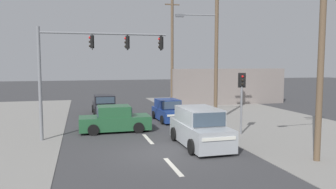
{
  "coord_description": "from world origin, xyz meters",
  "views": [
    {
      "loc": [
        -3.47,
        -14.18,
        4.06
      ],
      "look_at": [
        1.4,
        4.0,
        2.31
      ],
      "focal_mm": 35.0,
      "sensor_mm": 36.0,
      "label": 1
    }
  ],
  "objects_px": {
    "utility_pole_midground_right": "(215,43)",
    "utility_pole_foreground_right": "(320,19)",
    "sedan_oncoming_mid": "(115,120)",
    "hatchback_crossing_left": "(168,111)",
    "pedestal_signal_right_kerb": "(242,93)",
    "sedan_kerbside_parked": "(104,106)",
    "utility_pole_background_right": "(172,48)",
    "suv_receding_far": "(200,128)",
    "traffic_signal_mast": "(86,59)"
  },
  "relations": [
    {
      "from": "sedan_kerbside_parked",
      "to": "pedestal_signal_right_kerb",
      "type": "bearing_deg",
      "value": -54.17
    },
    {
      "from": "sedan_oncoming_mid",
      "to": "hatchback_crossing_left",
      "type": "bearing_deg",
      "value": 34.34
    },
    {
      "from": "pedestal_signal_right_kerb",
      "to": "sedan_oncoming_mid",
      "type": "xyz_separation_m",
      "value": [
        -6.97,
        2.73,
        -1.71
      ]
    },
    {
      "from": "utility_pole_background_right",
      "to": "pedestal_signal_right_kerb",
      "type": "height_order",
      "value": "utility_pole_background_right"
    },
    {
      "from": "utility_pole_background_right",
      "to": "hatchback_crossing_left",
      "type": "bearing_deg",
      "value": -107.64
    },
    {
      "from": "pedestal_signal_right_kerb",
      "to": "sedan_kerbside_parked",
      "type": "bearing_deg",
      "value": 125.83
    },
    {
      "from": "utility_pole_midground_right",
      "to": "pedestal_signal_right_kerb",
      "type": "distance_m",
      "value": 5.43
    },
    {
      "from": "utility_pole_midground_right",
      "to": "sedan_kerbside_parked",
      "type": "bearing_deg",
      "value": 143.61
    },
    {
      "from": "traffic_signal_mast",
      "to": "suv_receding_far",
      "type": "relative_size",
      "value": 1.51
    },
    {
      "from": "traffic_signal_mast",
      "to": "utility_pole_foreground_right",
      "type": "bearing_deg",
      "value": -37.25
    },
    {
      "from": "pedestal_signal_right_kerb",
      "to": "suv_receding_far",
      "type": "relative_size",
      "value": 0.78
    },
    {
      "from": "hatchback_crossing_left",
      "to": "sedan_kerbside_parked",
      "type": "height_order",
      "value": "sedan_kerbside_parked"
    },
    {
      "from": "utility_pole_background_right",
      "to": "traffic_signal_mast",
      "type": "xyz_separation_m",
      "value": [
        -8.17,
        -11.92,
        -1.26
      ]
    },
    {
      "from": "sedan_oncoming_mid",
      "to": "utility_pole_midground_right",
      "type": "bearing_deg",
      "value": 13.5
    },
    {
      "from": "pedestal_signal_right_kerb",
      "to": "sedan_oncoming_mid",
      "type": "distance_m",
      "value": 7.68
    },
    {
      "from": "utility_pole_foreground_right",
      "to": "suv_receding_far",
      "type": "distance_m",
      "value": 7.24
    },
    {
      "from": "utility_pole_foreground_right",
      "to": "hatchback_crossing_left",
      "type": "distance_m",
      "value": 12.71
    },
    {
      "from": "traffic_signal_mast",
      "to": "sedan_kerbside_parked",
      "type": "height_order",
      "value": "traffic_signal_mast"
    },
    {
      "from": "utility_pole_background_right",
      "to": "sedan_oncoming_mid",
      "type": "distance_m",
      "value": 13.31
    },
    {
      "from": "utility_pole_midground_right",
      "to": "traffic_signal_mast",
      "type": "relative_size",
      "value": 1.5
    },
    {
      "from": "utility_pole_midground_right",
      "to": "sedan_oncoming_mid",
      "type": "height_order",
      "value": "utility_pole_midground_right"
    },
    {
      "from": "utility_pole_foreground_right",
      "to": "traffic_signal_mast",
      "type": "xyz_separation_m",
      "value": [
        -9.07,
        6.89,
        -1.51
      ]
    },
    {
      "from": "utility_pole_foreground_right",
      "to": "utility_pole_midground_right",
      "type": "relative_size",
      "value": 1.06
    },
    {
      "from": "hatchback_crossing_left",
      "to": "suv_receding_far",
      "type": "relative_size",
      "value": 0.81
    },
    {
      "from": "utility_pole_foreground_right",
      "to": "hatchback_crossing_left",
      "type": "relative_size",
      "value": 2.97
    },
    {
      "from": "utility_pole_foreground_right",
      "to": "hatchback_crossing_left",
      "type": "bearing_deg",
      "value": 106.67
    },
    {
      "from": "utility_pole_midground_right",
      "to": "hatchback_crossing_left",
      "type": "xyz_separation_m",
      "value": [
        -3.04,
        1.09,
        -4.82
      ]
    },
    {
      "from": "utility_pole_background_right",
      "to": "utility_pole_foreground_right",
      "type": "bearing_deg",
      "value": -87.29
    },
    {
      "from": "sedan_kerbside_parked",
      "to": "utility_pole_background_right",
      "type": "bearing_deg",
      "value": 27.19
    },
    {
      "from": "utility_pole_background_right",
      "to": "suv_receding_far",
      "type": "distance_m",
      "value": 16.06
    },
    {
      "from": "pedestal_signal_right_kerb",
      "to": "utility_pole_foreground_right",
      "type": "bearing_deg",
      "value": -85.13
    },
    {
      "from": "hatchback_crossing_left",
      "to": "suv_receding_far",
      "type": "distance_m",
      "value": 7.42
    },
    {
      "from": "suv_receding_far",
      "to": "utility_pole_midground_right",
      "type": "bearing_deg",
      "value": 61.53
    },
    {
      "from": "sedan_oncoming_mid",
      "to": "utility_pole_foreground_right",
      "type": "bearing_deg",
      "value": -48.18
    },
    {
      "from": "utility_pole_background_right",
      "to": "suv_receding_far",
      "type": "xyz_separation_m",
      "value": [
        -2.83,
        -15.09,
        -4.73
      ]
    },
    {
      "from": "utility_pole_midground_right",
      "to": "sedan_kerbside_parked",
      "type": "height_order",
      "value": "utility_pole_midground_right"
    },
    {
      "from": "hatchback_crossing_left",
      "to": "sedan_oncoming_mid",
      "type": "height_order",
      "value": "sedan_oncoming_mid"
    },
    {
      "from": "utility_pole_midground_right",
      "to": "suv_receding_far",
      "type": "distance_m",
      "value": 8.55
    },
    {
      "from": "utility_pole_background_right",
      "to": "utility_pole_midground_right",
      "type": "bearing_deg",
      "value": -86.09
    },
    {
      "from": "pedestal_signal_right_kerb",
      "to": "sedan_kerbside_parked",
      "type": "xyz_separation_m",
      "value": [
        -7.08,
        9.8,
        -1.71
      ]
    },
    {
      "from": "pedestal_signal_right_kerb",
      "to": "traffic_signal_mast",
      "type": "bearing_deg",
      "value": 171.37
    },
    {
      "from": "traffic_signal_mast",
      "to": "utility_pole_midground_right",
      "type": "bearing_deg",
      "value": 19.74
    },
    {
      "from": "sedan_kerbside_parked",
      "to": "suv_receding_far",
      "type": "distance_m",
      "value": 12.28
    },
    {
      "from": "utility_pole_midground_right",
      "to": "utility_pole_foreground_right",
      "type": "bearing_deg",
      "value": -88.33
    },
    {
      "from": "utility_pole_midground_right",
      "to": "suv_receding_far",
      "type": "xyz_separation_m",
      "value": [
        -3.42,
        -6.31,
        -4.64
      ]
    },
    {
      "from": "utility_pole_foreground_right",
      "to": "pedestal_signal_right_kerb",
      "type": "distance_m",
      "value": 6.58
    },
    {
      "from": "utility_pole_foreground_right",
      "to": "utility_pole_background_right",
      "type": "height_order",
      "value": "utility_pole_foreground_right"
    },
    {
      "from": "suv_receding_far",
      "to": "pedestal_signal_right_kerb",
      "type": "bearing_deg",
      "value": 29.9
    },
    {
      "from": "traffic_signal_mast",
      "to": "pedestal_signal_right_kerb",
      "type": "bearing_deg",
      "value": -8.63
    },
    {
      "from": "utility_pole_foreground_right",
      "to": "pedestal_signal_right_kerb",
      "type": "height_order",
      "value": "utility_pole_foreground_right"
    }
  ]
}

